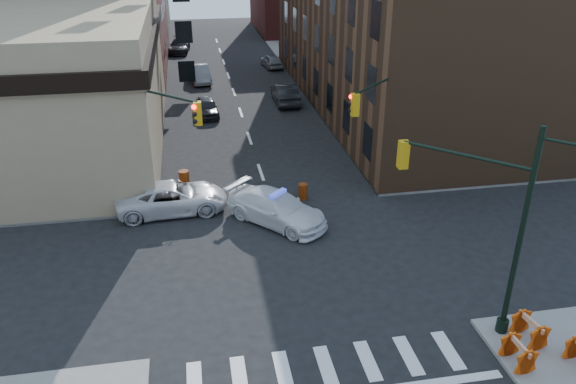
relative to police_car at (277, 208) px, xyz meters
name	(u,v)px	position (x,y,z in m)	size (l,w,h in m)	color
ground	(290,260)	(0.04, -3.64, -0.80)	(140.00, 140.00, 0.00)	black
sidewalk_ne	(452,68)	(23.04, 29.11, -0.72)	(34.00, 54.50, 0.15)	gray
commercial_row_ne	(401,16)	(13.04, 18.86, 6.20)	(14.00, 34.00, 14.00)	#503320
signal_pole_se	(490,217)	(6.08, -9.16, 3.81)	(5.40, 5.27, 8.00)	black
signal_pole_nw	(153,138)	(-5.81, 1.70, 3.54)	(3.58, 3.67, 8.00)	black
signal_pole_ne	(382,124)	(5.88, 1.71, 3.54)	(3.67, 3.58, 8.00)	black
tree_ne_near	(322,54)	(7.54, 22.36, 2.69)	(3.00, 3.00, 4.85)	black
tree_ne_far	(303,37)	(7.54, 30.36, 2.69)	(3.00, 3.00, 4.85)	black
police_car	(277,208)	(0.00, 0.00, 0.00)	(2.24, 5.51, 1.60)	white
pickup	(172,198)	(-5.20, 2.16, 0.00)	(2.64, 5.73, 1.59)	silver
parked_car_wnear	(207,107)	(-2.63, 18.05, -0.11)	(1.62, 4.02, 1.37)	black
parked_car_wfar	(200,74)	(-2.76, 28.38, -0.02)	(1.65, 4.73, 1.56)	gray
parked_car_wdeep	(179,46)	(-4.61, 42.03, -0.04)	(2.13, 5.25, 1.52)	black
parked_car_enear	(285,93)	(3.98, 20.26, 0.03)	(1.75, 5.02, 1.65)	black
parked_car_efar	(272,61)	(4.80, 32.92, -0.12)	(1.62, 4.02, 1.37)	gray
pedestrian_a	(84,199)	(-9.61, 2.36, 0.21)	(0.63, 0.41, 1.72)	black
pedestrian_b	(92,181)	(-9.54, 4.62, 0.19)	(0.82, 0.64, 1.69)	black
pedestrian_c	(39,194)	(-12.07, 3.60, 0.13)	(0.91, 0.38, 1.55)	#212632
barrel_road	(303,192)	(1.84, 2.36, -0.35)	(0.50, 0.50, 0.89)	#D35109
barrel_bank	(184,179)	(-4.56, 5.01, -0.29)	(0.58, 0.58, 1.03)	#E8470A
barricade_se_a	(518,354)	(6.44, -11.64, -0.19)	(1.22, 0.61, 0.92)	red
barricade_se_b	(529,330)	(7.47, -10.64, -0.16)	(1.30, 0.65, 0.97)	#E23B0A
barricade_nw_a	(99,197)	(-9.07, 3.40, -0.24)	(1.09, 0.54, 0.81)	red
barricade_nw_b	(43,195)	(-11.96, 3.91, -0.14)	(1.37, 0.68, 1.03)	#E6400A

